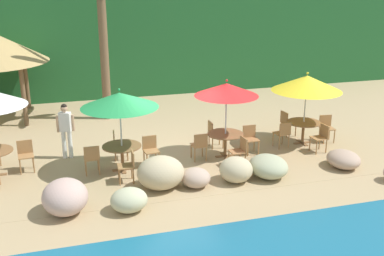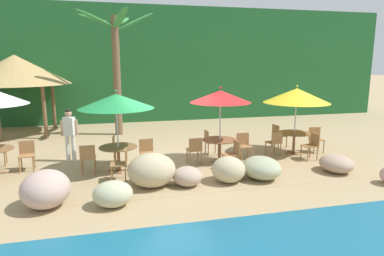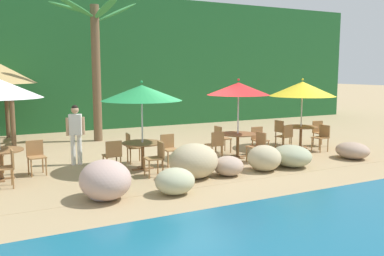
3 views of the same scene
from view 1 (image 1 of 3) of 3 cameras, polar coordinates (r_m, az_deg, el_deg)
name	(u,v)px [view 1 (image 1 of 3)]	position (r m, az deg, el deg)	size (l,w,h in m)	color
ground_plane	(173,160)	(14.23, -2.25, -3.86)	(120.00, 120.00, 0.00)	tan
terrace_deck	(173,160)	(14.23, -2.25, -3.85)	(18.00, 5.20, 0.01)	tan
foliage_backdrop	(125,27)	(22.16, -8.15, 11.96)	(28.00, 2.40, 6.00)	#1E5628
rock_seawall	(173,180)	(12.08, -2.36, -6.24)	(16.99, 2.36, 0.87)	#BE9D90
chair_white_seaward	(26,153)	(14.11, -19.45, -2.90)	(0.45, 0.46, 0.87)	#9E7042
umbrella_green	(119,100)	(12.99, -8.75, 3.36)	(2.14, 2.14, 2.39)	silver
dining_table_green	(122,150)	(13.43, -8.45, -2.62)	(1.10, 1.10, 0.74)	brown
chair_green_seaward	(150,148)	(13.72, -5.03, -2.48)	(0.45, 0.45, 0.87)	#9E7042
chair_green_inland	(118,143)	(14.26, -8.94, -1.82)	(0.47, 0.46, 0.87)	#9E7042
chair_green_left	(92,157)	(13.31, -12.01, -3.49)	(0.42, 0.43, 0.87)	#9E7042
chair_green_right	(129,164)	(12.69, -7.62, -4.34)	(0.44, 0.44, 0.87)	#9E7042
umbrella_red	(227,90)	(13.89, 4.19, 4.65)	(1.90, 1.90, 2.41)	silver
dining_table_red	(225,137)	(14.31, 4.05, -1.14)	(1.10, 1.10, 0.74)	brown
chair_red_seaward	(250,137)	(14.71, 7.05, -1.10)	(0.42, 0.43, 0.87)	#9E7042
chair_red_inland	(214,132)	(15.07, 2.62, -0.51)	(0.43, 0.42, 0.87)	#9E7042
chair_red_left	(200,145)	(13.98, 0.93, -2.01)	(0.43, 0.44, 0.87)	#9E7042
chair_red_right	(240,150)	(13.65, 5.82, -2.61)	(0.45, 0.45, 0.87)	#9E7042
umbrella_yellow	(307,83)	(15.44, 13.69, 5.27)	(2.24, 2.24, 2.38)	silver
dining_table_yellow	(304,126)	(15.80, 13.31, 0.29)	(1.10, 1.10, 0.74)	brown
chair_yellow_seaward	(326,126)	(16.26, 15.91, 0.21)	(0.46, 0.47, 0.87)	#9E7042
chair_yellow_inland	(287,122)	(16.45, 11.35, 0.76)	(0.47, 0.46, 0.87)	#9E7042
chair_yellow_left	(283,133)	(15.28, 10.93, -0.56)	(0.47, 0.48, 0.87)	#9E7042
chair_yellow_right	(321,136)	(15.23, 15.33, -0.96)	(0.46, 0.45, 0.87)	#9E7042
palm_tree_second	(102,27)	(17.86, -10.77, 11.94)	(3.23, 3.26, 5.23)	brown
waiter_in_white	(66,127)	(14.53, -15.00, 0.12)	(0.52, 0.31, 1.70)	white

